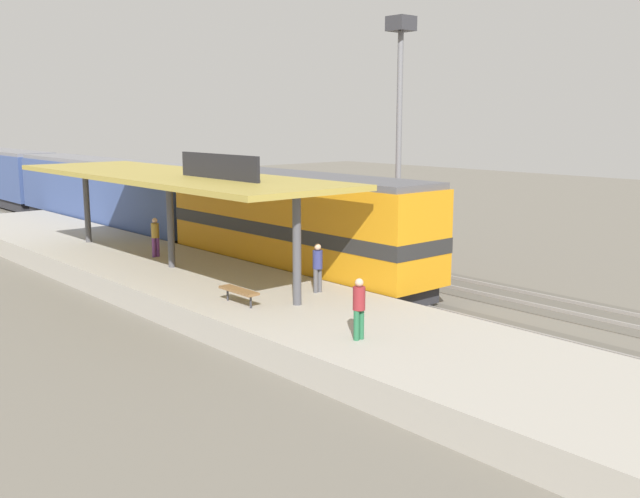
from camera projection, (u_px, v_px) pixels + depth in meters
The scene contains 13 objects.
ground_plane at pixel (297, 267), 33.77m from camera, with size 120.00×120.00×0.00m, color #666056.
track_near at pixel (263, 272), 32.47m from camera, with size 3.20×110.00×0.16m.
track_far at pixel (338, 259), 35.46m from camera, with size 3.20×110.00×0.16m.
platform at pixel (173, 278), 29.41m from camera, with size 6.00×44.00×0.90m, color #9E998E.
station_canopy at pixel (170, 178), 28.61m from camera, with size 5.20×18.00×4.70m.
platform_bench at pixel (239, 291), 23.37m from camera, with size 0.44×1.70×0.50m.
locomotive at pixel (295, 225), 30.38m from camera, with size 2.93×14.43×4.44m.
passenger_carriage_front at pixel (106, 194), 43.70m from camera, with size 2.90×20.00×4.24m.
freight_car at pixel (258, 208), 39.97m from camera, with size 2.80×12.00×3.54m.
light_mast at pixel (400, 86), 35.35m from camera, with size 1.10×1.10×11.70m.
person_waiting at pixel (318, 265), 24.90m from camera, with size 0.34×0.34×1.71m.
person_walking at pixel (155, 235), 31.32m from camera, with size 0.34×0.34×1.71m.
person_boarding at pixel (359, 306), 19.54m from camera, with size 0.34×0.34×1.71m.
Camera 1 is at (-19.03, -25.56, 6.86)m, focal length 40.54 mm.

